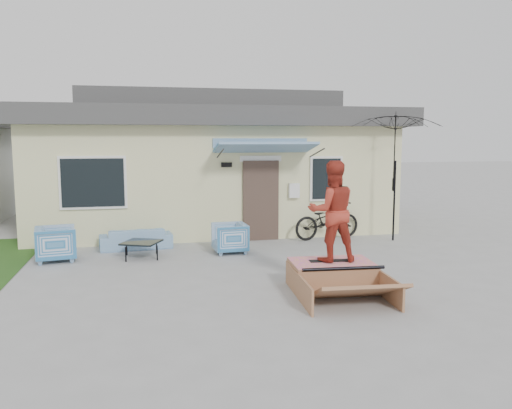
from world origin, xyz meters
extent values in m
plane|color=gray|center=(0.00, 0.00, 0.00)|extent=(90.00, 90.00, 0.00)
cube|color=beige|center=(0.00, 8.00, 1.50)|extent=(10.00, 7.00, 3.00)
cube|color=#3B3B3B|center=(0.00, 8.00, 3.25)|extent=(10.80, 7.80, 0.50)
cube|color=#3B3B3B|center=(0.00, 8.00, 3.80)|extent=(7.50, 4.50, 0.60)
cube|color=#46342B|center=(1.00, 4.46, 1.05)|extent=(0.95, 0.08, 2.10)
cube|color=white|center=(-3.20, 4.47, 1.60)|extent=(1.60, 0.06, 1.30)
cube|color=white|center=(2.80, 4.47, 1.60)|extent=(0.90, 0.06, 1.20)
cube|color=#20679E|center=(1.00, 3.95, 2.45)|extent=(2.50, 1.09, 0.29)
imported|color=#20679E|center=(-2.21, 4.07, 0.34)|extent=(1.76, 0.68, 0.67)
imported|color=#20679E|center=(-3.90, 3.12, 0.42)|extent=(0.90, 0.94, 0.85)
imported|color=#20679E|center=(-0.05, 3.12, 0.39)|extent=(0.75, 0.79, 0.78)
cube|color=black|center=(-2.07, 3.03, 0.19)|extent=(1.00, 1.00, 0.37)
imported|color=black|center=(2.77, 4.25, 0.61)|extent=(2.00, 1.01, 1.22)
cylinder|color=black|center=(4.41, 3.69, 1.05)|extent=(0.05, 0.05, 2.10)
imported|color=black|center=(4.41, 3.69, 1.75)|extent=(2.42, 2.26, 0.90)
cube|color=black|center=(1.27, -0.09, 0.50)|extent=(0.80, 0.27, 0.05)
imported|color=#A63224|center=(1.27, -0.09, 1.42)|extent=(0.91, 0.73, 1.79)
camera|label=1|loc=(-1.95, -8.65, 2.67)|focal=36.23mm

